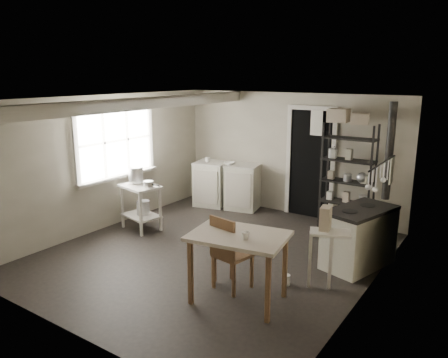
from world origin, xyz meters
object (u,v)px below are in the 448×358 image
Objects in this scene: shelf_rack at (348,176)px; work_table at (238,271)px; flour_sack at (338,219)px; chair at (233,252)px; prep_table at (141,207)px; base_cabinets at (227,185)px; stove at (359,236)px; stockpot at (136,175)px.

shelf_rack is 1.67× the size of work_table.
work_table reaches higher than flour_sack.
work_table is 0.33m from chair.
prep_table is 0.81× the size of chair.
work_table is (2.22, -3.07, -0.08)m from base_cabinets.
shelf_rack is 2.94m from chair.
stove is at bearing -63.86° from shelf_rack.
stove is 1.10× the size of chair.
shelf_rack reaches higher than stockpot.
shelf_rack reaches higher than stove.
base_cabinets is 1.24× the size of work_table.
stockpot reaches higher than flour_sack.
prep_table is 2.91× the size of stockpot.
flour_sack is (2.87, 1.75, -0.16)m from prep_table.
shelf_rack is 1.73× the size of stove.
prep_table is 1.70× the size of flour_sack.
prep_table is 3.63m from stove.
base_cabinets is at bearing 173.24° from stove.
stove is at bearing 63.83° from chair.
shelf_rack is (3.08, 1.91, 0.01)m from stockpot.
chair is (2.48, -0.91, 0.08)m from prep_table.
work_table is (2.86, -1.19, -0.56)m from stockpot.
stockpot is at bearing -121.99° from base_cabinets.
stockpot reaches higher than stove.
shelf_rack is 0.74m from flour_sack.
work_table is at bearing -93.29° from flour_sack.
stockpot is at bearing -148.14° from shelf_rack.
shelf_rack is at bearing 31.75° from stockpot.
prep_table is 3.57m from shelf_rack.
base_cabinets reaches higher than work_table.
flour_sack is (-0.05, -0.21, -0.71)m from shelf_rack.
shelf_rack is at bearing 132.05° from stove.
chair is (1.99, -2.84, 0.02)m from base_cabinets.
stove reaches higher than work_table.
stockpot is 0.28× the size of chair.
prep_table is 0.56m from stockpot.
shelf_rack is 1.56m from stove.
flour_sack is at bearing 138.22° from stove.
prep_table is 0.42× the size of shelf_rack.
flour_sack is at bearing -17.42° from base_cabinets.
chair reaches higher than base_cabinets.
work_table is at bearing -67.20° from base_cabinets.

